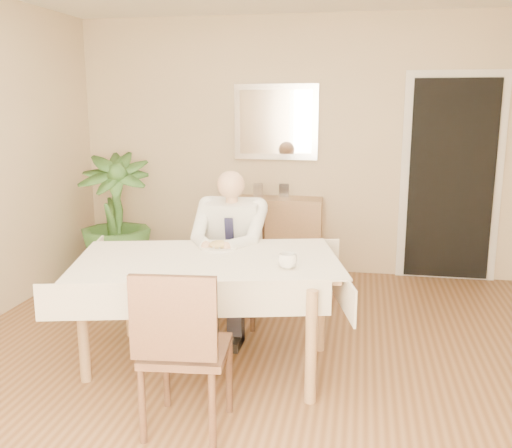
% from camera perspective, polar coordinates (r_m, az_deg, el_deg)
% --- Properties ---
extents(room, '(5.00, 5.02, 2.60)m').
position_cam_1_polar(room, '(3.44, -1.07, 4.49)').
color(room, brown).
rests_on(room, ground).
extents(doorway, '(0.96, 0.07, 2.10)m').
position_cam_1_polar(doorway, '(5.91, 18.90, 4.16)').
color(doorway, white).
rests_on(doorway, ground).
extents(mirror, '(0.86, 0.04, 0.76)m').
position_cam_1_polar(mirror, '(5.87, 1.99, 10.15)').
color(mirror, silver).
rests_on(mirror, room).
extents(dining_table, '(1.95, 1.41, 0.75)m').
position_cam_1_polar(dining_table, '(3.78, -4.83, -4.66)').
color(dining_table, '#9A6E4A').
rests_on(dining_table, ground).
extents(chair_far, '(0.44, 0.44, 0.89)m').
position_cam_1_polar(chair_far, '(4.64, -1.93, -3.57)').
color(chair_far, '#3D2717').
rests_on(chair_far, ground).
extents(chair_near, '(0.48, 0.48, 0.93)m').
position_cam_1_polar(chair_near, '(3.05, -7.47, -11.81)').
color(chair_near, '#3D2717').
rests_on(chair_near, ground).
extents(seated_man, '(0.48, 0.72, 1.24)m').
position_cam_1_polar(seated_man, '(4.32, -2.77, -2.13)').
color(seated_man, white).
rests_on(seated_man, ground).
extents(plate, '(0.26, 0.26, 0.02)m').
position_cam_1_polar(plate, '(3.98, -3.72, -2.38)').
color(plate, white).
rests_on(plate, dining_table).
extents(food, '(0.14, 0.14, 0.06)m').
position_cam_1_polar(food, '(3.97, -3.72, -2.07)').
color(food, '#9B7F49').
rests_on(food, dining_table).
extents(knife, '(0.01, 0.13, 0.01)m').
position_cam_1_polar(knife, '(3.91, -3.37, -2.38)').
color(knife, silver).
rests_on(knife, dining_table).
extents(fork, '(0.01, 0.13, 0.01)m').
position_cam_1_polar(fork, '(3.93, -4.50, -2.32)').
color(fork, silver).
rests_on(fork, dining_table).
extents(coffee_mug, '(0.14, 0.14, 0.09)m').
position_cam_1_polar(coffee_mug, '(3.51, 3.17, -3.71)').
color(coffee_mug, white).
rests_on(coffee_mug, dining_table).
extents(sideboard, '(1.00, 0.37, 0.79)m').
position_cam_1_polar(sideboard, '(5.88, 1.69, -1.19)').
color(sideboard, '#9A6E4A').
rests_on(sideboard, ground).
extents(photo_frame_left, '(0.10, 0.02, 0.14)m').
position_cam_1_polar(photo_frame_left, '(5.92, -2.32, 3.49)').
color(photo_frame_left, silver).
rests_on(photo_frame_left, sideboard).
extents(photo_frame_center, '(0.10, 0.02, 0.14)m').
position_cam_1_polar(photo_frame_center, '(5.86, 0.22, 3.41)').
color(photo_frame_center, silver).
rests_on(photo_frame_center, sideboard).
extents(photo_frame_right, '(0.10, 0.02, 0.14)m').
position_cam_1_polar(photo_frame_right, '(5.85, 2.83, 3.38)').
color(photo_frame_right, silver).
rests_on(photo_frame_right, sideboard).
extents(potted_palm, '(0.87, 0.87, 1.26)m').
position_cam_1_polar(potted_palm, '(5.85, -13.90, 0.68)').
color(potted_palm, '#2C5220').
rests_on(potted_palm, ground).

